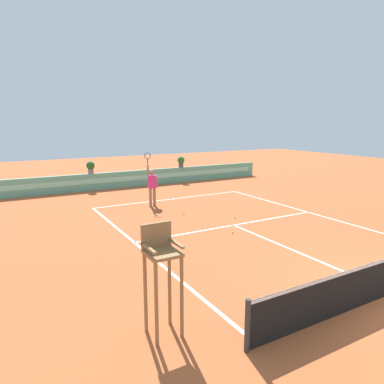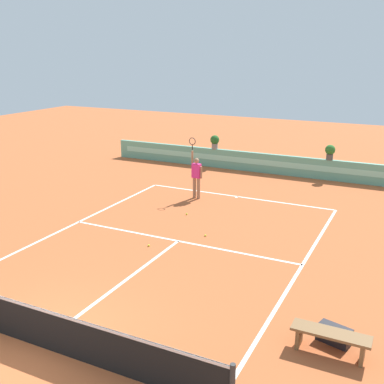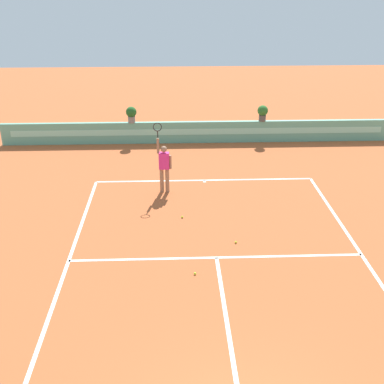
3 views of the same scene
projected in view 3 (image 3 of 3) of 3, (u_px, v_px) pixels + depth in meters
name	position (u px, v px, depth m)	size (l,w,h in m)	color
ground_plane	(218.00, 266.00, 13.18)	(60.00, 60.00, 0.00)	#B2562D
court_lines	(216.00, 252.00, 13.83)	(8.32, 11.94, 0.01)	white
back_wall_barrier	(198.00, 132.00, 22.41)	(18.00, 0.21, 1.00)	#60A88E
tennis_player	(164.00, 165.00, 17.15)	(0.62, 0.24, 2.58)	#9E7051
tennis_ball_near_baseline	(236.00, 242.00, 14.25)	(0.07, 0.07, 0.07)	#CCE033
tennis_ball_mid_court	(195.00, 274.00, 12.78)	(0.07, 0.07, 0.07)	#CCE033
tennis_ball_by_sideline	(182.00, 217.00, 15.71)	(0.07, 0.07, 0.07)	#CCE033
potted_plant_right	(263.00, 112.00, 22.14)	(0.48, 0.48, 0.72)	#514C47
potted_plant_left	(131.00, 113.00, 21.92)	(0.48, 0.48, 0.72)	gray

